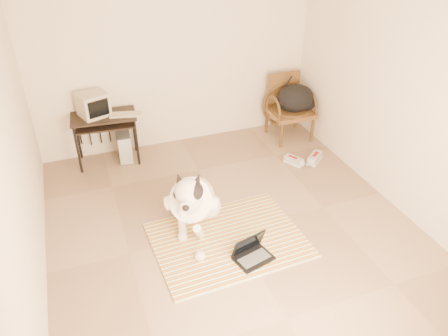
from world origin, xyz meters
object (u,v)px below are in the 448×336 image
rattan_chair (289,107)px  backpack (297,99)px  computer_desk (104,123)px  dog (193,201)px  crt_monitor (93,104)px  pc_tower (124,145)px  laptop (252,252)px

rattan_chair → backpack: (0.08, -0.08, 0.15)m
computer_desk → rattan_chair: size_ratio=0.94×
backpack → dog: bearing=-143.4°
backpack → crt_monitor: bearing=174.5°
pc_tower → computer_desk: bearing=-172.1°
computer_desk → pc_tower: bearing=7.9°
laptop → backpack: (1.68, 2.25, 0.54)m
laptop → dog: bearing=120.3°
dog → backpack: 2.62m
computer_desk → crt_monitor: (-0.10, 0.05, 0.26)m
laptop → computer_desk: bearing=114.1°
laptop → pc_tower: size_ratio=0.98×
pc_tower → rattan_chair: 2.50m
crt_monitor → pc_tower: 0.74m
computer_desk → crt_monitor: 0.28m
pc_tower → backpack: backpack is taller
crt_monitor → computer_desk: bearing=-27.1°
dog → computer_desk: dog is taller
computer_desk → pc_tower: (0.22, 0.03, -0.40)m
crt_monitor → rattan_chair: 2.84m
backpack → pc_tower: bearing=174.3°
pc_tower → laptop: bearing=-70.6°
crt_monitor → rattan_chair: bearing=-4.0°
dog → computer_desk: 1.93m
pc_tower → backpack: size_ratio=0.74×
rattan_chair → crt_monitor: bearing=176.0°
dog → crt_monitor: size_ratio=2.78×
rattan_chair → backpack: rattan_chair is taller
pc_tower → backpack: bearing=-5.7°
dog → laptop: (0.41, -0.70, -0.27)m
laptop → computer_desk: size_ratio=0.49×
dog → pc_tower: (-0.47, 1.81, -0.15)m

